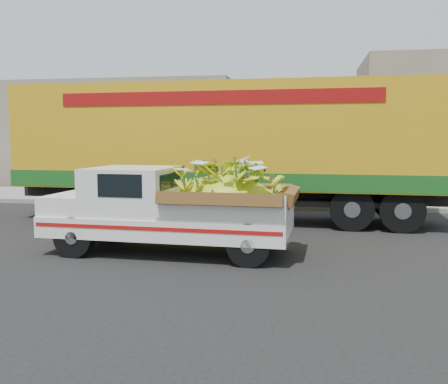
# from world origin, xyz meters

# --- Properties ---
(ground) EXTENTS (100.00, 100.00, 0.00)m
(ground) POSITION_xyz_m (0.00, 0.00, 0.00)
(ground) COLOR black
(ground) RESTS_ON ground
(curb) EXTENTS (60.00, 0.25, 0.15)m
(curb) POSITION_xyz_m (0.00, 6.22, 0.07)
(curb) COLOR gray
(curb) RESTS_ON ground
(sidewalk) EXTENTS (60.00, 4.00, 0.14)m
(sidewalk) POSITION_xyz_m (0.00, 8.32, 0.07)
(sidewalk) COLOR gray
(sidewalk) RESTS_ON ground
(building_left) EXTENTS (18.00, 6.00, 5.00)m
(building_left) POSITION_xyz_m (-8.00, 14.22, 2.50)
(building_left) COLOR gray
(building_left) RESTS_ON ground
(pickup_truck) EXTENTS (5.01, 2.03, 1.73)m
(pickup_truck) POSITION_xyz_m (2.16, -0.50, 0.93)
(pickup_truck) COLOR black
(pickup_truck) RESTS_ON ground
(semi_trailer) EXTENTS (12.03, 2.96, 3.80)m
(semi_trailer) POSITION_xyz_m (2.20, 3.77, 2.12)
(semi_trailer) COLOR black
(semi_trailer) RESTS_ON ground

